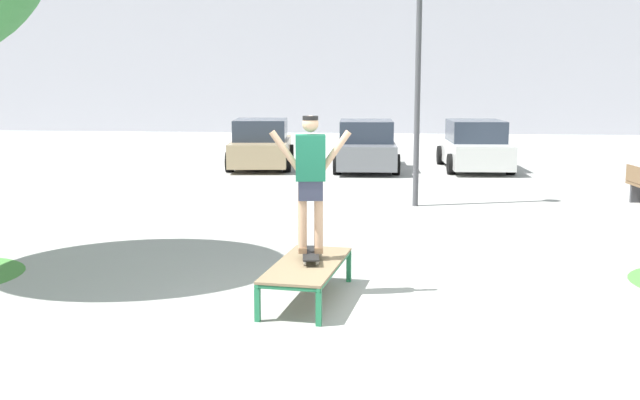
# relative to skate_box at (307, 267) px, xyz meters

# --- Properties ---
(ground_plane) EXTENTS (120.00, 120.00, 0.00)m
(ground_plane) POSITION_rel_skate_box_xyz_m (0.64, -0.31, -0.41)
(ground_plane) COLOR #A8A8A3
(skate_box) EXTENTS (0.97, 1.97, 0.46)m
(skate_box) POSITION_rel_skate_box_xyz_m (0.00, 0.00, 0.00)
(skate_box) COLOR #237A4C
(skate_box) RESTS_ON ground
(skateboard) EXTENTS (0.30, 0.82, 0.09)m
(skateboard) POSITION_rel_skate_box_xyz_m (0.02, 0.18, 0.12)
(skateboard) COLOR black
(skateboard) RESTS_ON skate_box
(skater) EXTENTS (1.00, 0.32, 1.69)m
(skater) POSITION_rel_skate_box_xyz_m (0.02, 0.18, 1.12)
(skater) COLOR tan
(skater) RESTS_ON skateboard
(car_tan) EXTENTS (2.25, 4.36, 1.50)m
(car_tan) POSITION_rel_skate_box_xyz_m (-3.13, 13.85, 0.28)
(car_tan) COLOR tan
(car_tan) RESTS_ON ground
(car_grey) EXTENTS (2.09, 4.28, 1.50)m
(car_grey) POSITION_rel_skate_box_xyz_m (0.15, 13.59, 0.28)
(car_grey) COLOR slate
(car_grey) RESTS_ON ground
(car_white) EXTENTS (2.11, 4.29, 1.50)m
(car_white) POSITION_rel_skate_box_xyz_m (3.43, 13.96, 0.28)
(car_white) COLOR silver
(car_white) RESTS_ON ground
(light_post) EXTENTS (0.36, 0.36, 5.83)m
(light_post) POSITION_rel_skate_box_xyz_m (1.49, 7.06, 3.41)
(light_post) COLOR #4C4C51
(light_post) RESTS_ON ground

